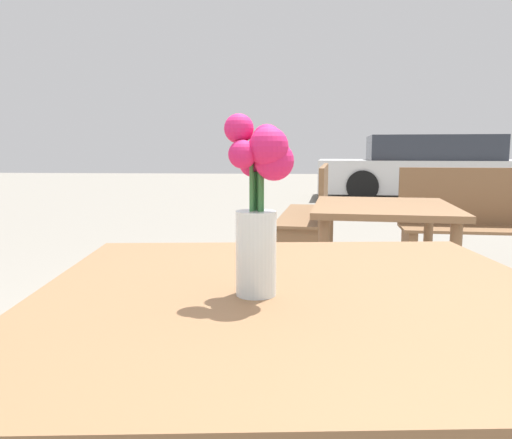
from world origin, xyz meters
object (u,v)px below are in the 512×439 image
(table_front, at_px, (298,330))
(bench_middle, at_px, (312,213))
(flower_vase, at_px, (259,205))
(bench_near, at_px, (505,227))
(parked_car, at_px, (430,169))
(table_back, at_px, (383,228))

(table_front, bearing_deg, bench_middle, 87.38)
(table_front, xyz_separation_m, bench_middle, (0.15, 3.19, -0.17))
(table_front, distance_m, flower_vase, 0.26)
(bench_near, xyz_separation_m, parked_car, (1.27, 6.78, 0.15))
(bench_middle, bearing_deg, flower_vase, -93.87)
(flower_vase, bearing_deg, table_front, 32.73)
(table_front, relative_size, table_back, 1.24)
(table_front, height_order, parked_car, parked_car)
(bench_near, bearing_deg, parked_car, 79.40)
(flower_vase, xyz_separation_m, bench_near, (1.51, 2.62, -0.42))
(table_front, height_order, bench_near, bench_near)
(bench_near, height_order, table_back, bench_near)
(table_back, bearing_deg, flower_vase, -107.41)
(table_back, bearing_deg, parked_car, 73.72)
(flower_vase, relative_size, bench_middle, 0.22)
(table_front, height_order, flower_vase, flower_vase)
(table_front, height_order, table_back, table_front)
(bench_near, distance_m, parked_car, 6.90)
(table_back, height_order, parked_car, parked_car)
(parked_car, bearing_deg, table_front, -106.14)
(bench_near, relative_size, table_back, 1.64)
(table_front, bearing_deg, table_back, 74.56)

